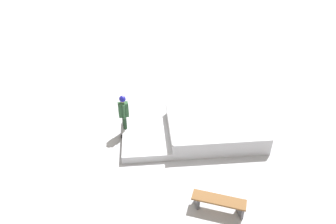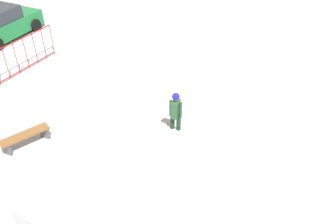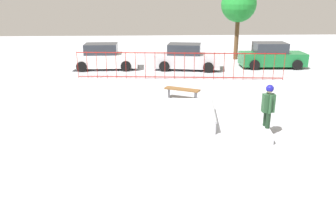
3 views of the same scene
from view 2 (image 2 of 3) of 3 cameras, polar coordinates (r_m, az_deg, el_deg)
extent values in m
plane|color=#A8AAB2|center=(11.30, -8.25, -8.84)|extent=(60.00, 60.00, 0.00)
cube|color=#B0B3BB|center=(10.26, -10.96, -12.25)|extent=(3.87, 2.99, 0.70)
cube|color=#B0B3BB|center=(11.93, -2.83, -4.62)|extent=(2.08, 2.79, 0.30)
cylinder|color=gray|center=(11.00, -5.38, -5.08)|extent=(0.37, 2.59, 0.08)
cylinder|color=black|center=(12.08, 1.68, -2.37)|extent=(0.15, 0.15, 0.82)
cylinder|color=black|center=(12.14, 0.69, -2.15)|extent=(0.15, 0.15, 0.82)
cube|color=#264C2D|center=(11.68, 1.23, 0.48)|extent=(0.39, 0.24, 0.60)
cylinder|color=#264C2D|center=(11.64, 2.04, 0.31)|extent=(0.09, 0.09, 0.60)
cylinder|color=#264C2D|center=(11.73, 0.42, 0.65)|extent=(0.09, 0.09, 0.60)
sphere|color=tan|center=(11.43, 1.26, 2.32)|extent=(0.22, 0.22, 0.22)
sphere|color=navy|center=(11.41, 1.26, 2.45)|extent=(0.25, 0.25, 0.25)
cube|color=black|center=(12.28, -0.62, -3.59)|extent=(0.81, 0.27, 0.02)
cylinder|color=silver|center=(12.08, -0.77, -4.69)|extent=(0.06, 0.03, 0.06)
cylinder|color=silver|center=(12.17, -1.72, -4.36)|extent=(0.06, 0.03, 0.06)
cylinder|color=silver|center=(12.46, 0.46, -3.21)|extent=(0.06, 0.03, 0.06)
cylinder|color=silver|center=(12.55, -0.47, -2.90)|extent=(0.06, 0.03, 0.06)
cylinder|color=maroon|center=(16.60, -24.38, 7.07)|extent=(0.03, 0.03, 1.50)
cylinder|color=maroon|center=(16.89, -23.02, 7.91)|extent=(0.03, 0.03, 1.50)
cylinder|color=maroon|center=(17.19, -21.71, 8.72)|extent=(0.03, 0.03, 1.50)
cylinder|color=maroon|center=(17.50, -20.43, 9.50)|extent=(0.03, 0.03, 1.50)
cylinder|color=maroon|center=(17.82, -19.20, 10.24)|extent=(0.03, 0.03, 1.50)
cylinder|color=maroon|center=(18.16, -18.01, 10.96)|extent=(0.03, 0.03, 1.50)
cube|color=brown|center=(12.58, -21.89, -3.41)|extent=(1.60, 1.09, 0.06)
cube|color=#4C4C51|center=(12.85, -19.03, -3.12)|extent=(0.08, 0.36, 0.42)
cube|color=#4C4C51|center=(12.63, -24.34, -5.39)|extent=(0.08, 0.36, 0.42)
cube|color=#196B33|center=(20.98, -24.70, 12.18)|extent=(4.16, 1.85, 0.80)
cylinder|color=black|center=(22.49, -23.63, 13.26)|extent=(0.65, 0.24, 0.64)
cylinder|color=black|center=(21.31, -20.37, 12.86)|extent=(0.65, 0.24, 0.64)
camera|label=1|loc=(16.50, -38.95, 29.43)|focal=34.09mm
camera|label=3|loc=(9.15, 65.05, -10.19)|focal=35.98mm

